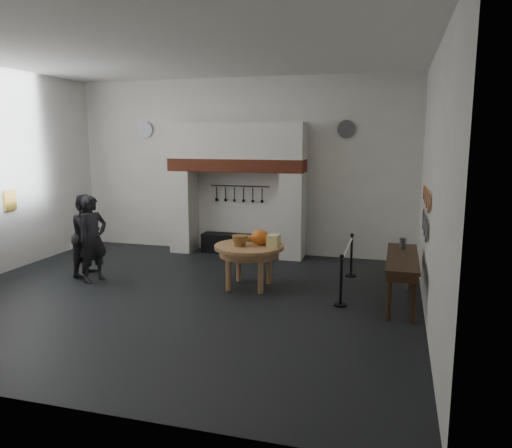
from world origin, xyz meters
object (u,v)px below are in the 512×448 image
(visitor_far, at_px, (88,235))
(barrier_post_far, at_px, (351,256))
(visitor_near, at_px, (93,239))
(barrier_post_near, at_px, (341,282))
(work_table, at_px, (249,247))
(iron_range, at_px, (238,244))
(side_table, at_px, (402,258))

(visitor_far, height_order, barrier_post_far, visitor_far)
(visitor_near, distance_m, barrier_post_near, 5.22)
(barrier_post_near, xyz_separation_m, barrier_post_far, (0.00, 2.00, 0.00))
(barrier_post_far, bearing_deg, barrier_post_near, -90.00)
(work_table, height_order, visitor_near, visitor_near)
(iron_range, relative_size, side_table, 0.86)
(work_table, relative_size, barrier_post_far, 1.56)
(work_table, xyz_separation_m, side_table, (2.96, -0.23, 0.03))
(visitor_far, distance_m, barrier_post_far, 5.80)
(visitor_near, bearing_deg, barrier_post_far, -49.16)
(work_table, xyz_separation_m, barrier_post_near, (1.92, -0.64, -0.39))
(iron_range, height_order, visitor_far, visitor_far)
(iron_range, relative_size, barrier_post_near, 2.11)
(side_table, xyz_separation_m, barrier_post_near, (-1.04, -0.40, -0.42))
(visitor_near, height_order, barrier_post_far, visitor_near)
(barrier_post_near, bearing_deg, side_table, 21.05)
(iron_range, xyz_separation_m, barrier_post_far, (3.06, -1.39, 0.20))
(iron_range, xyz_separation_m, barrier_post_near, (3.06, -3.39, 0.20))
(side_table, relative_size, barrier_post_near, 2.44)
(visitor_near, bearing_deg, visitor_far, 66.31)
(iron_range, relative_size, barrier_post_far, 2.11)
(iron_range, bearing_deg, barrier_post_far, -24.47)
(work_table, relative_size, visitor_near, 0.77)
(visitor_far, xyz_separation_m, barrier_post_far, (5.60, 1.44, -0.45))
(iron_range, height_order, side_table, side_table)
(barrier_post_far, bearing_deg, iron_range, 155.53)
(work_table, xyz_separation_m, barrier_post_far, (1.92, 1.36, -0.39))
(visitor_near, distance_m, side_table, 6.25)
(visitor_near, relative_size, barrier_post_near, 2.03)
(work_table, xyz_separation_m, visitor_far, (-3.68, -0.08, 0.06))
(iron_range, relative_size, visitor_far, 1.06)
(work_table, bearing_deg, visitor_far, -178.75)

